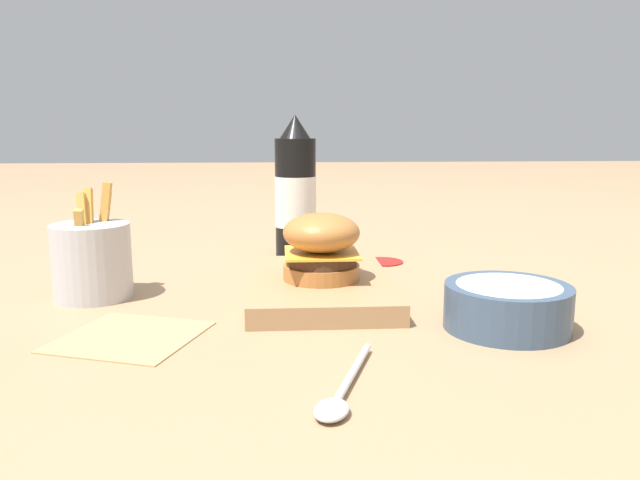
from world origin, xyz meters
name	(u,v)px	position (x,y,z in m)	size (l,w,h in m)	color
ground_plane	(368,293)	(0.00, 0.00, 0.00)	(6.00, 6.00, 0.00)	#9E7A56
serving_board	(320,287)	(-0.01, 0.07, 0.01)	(0.28, 0.18, 0.03)	#A37A51
burger	(321,246)	(-0.02, 0.06, 0.07)	(0.10, 0.10, 0.09)	#AD6B33
ketchup_bottle	(296,195)	(0.24, 0.09, 0.11)	(0.07, 0.07, 0.24)	black
fries_basket	(91,260)	(0.00, 0.36, 0.05)	(0.10, 0.10, 0.15)	#B7B7BC
side_bowl	(507,306)	(-0.16, -0.13, 0.03)	(0.14, 0.14, 0.05)	#384C66
spoon	(340,395)	(-0.33, 0.07, 0.01)	(0.16, 0.07, 0.01)	silver
ketchup_puddle	(382,261)	(0.19, -0.05, 0.00)	(0.07, 0.07, 0.00)	#9E140F
parchment_square	(130,336)	(-0.16, 0.28, 0.00)	(0.17, 0.17, 0.00)	tan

